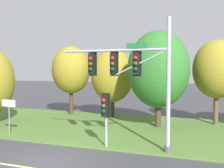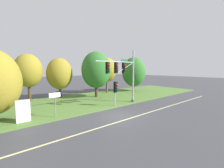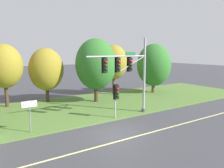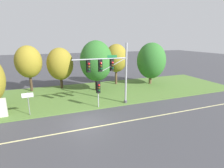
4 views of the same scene
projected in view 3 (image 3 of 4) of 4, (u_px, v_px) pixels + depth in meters
The scene contains 11 objects.
ground_plane at pixel (116, 134), 15.70m from camera, with size 160.00×160.00×0.00m, color #3D3D42.
lane_stripe at pixel (126, 139), 14.70m from camera, with size 36.00×0.16×0.01m, color beige.
grass_verge at pixel (71, 108), 22.53m from camera, with size 48.00×11.50×0.10m, color #517533.
traffic_signal_mast at pixel (129, 70), 19.47m from camera, with size 6.24×0.49×7.00m.
pedestrian_signal_near_kerb at pixel (116, 94), 18.68m from camera, with size 0.46×0.55×2.99m.
route_sign_post at pixel (30, 111), 15.43m from camera, with size 1.05×0.08×2.36m.
tree_left_of_mast at pixel (4, 66), 22.36m from camera, with size 3.63×3.63×6.53m.
tree_behind_signpost at pixel (46, 69), 24.67m from camera, with size 3.86×3.86×6.16m.
tree_mid_verge at pixel (96, 64), 24.71m from camera, with size 4.61×4.61×7.20m.
tree_tall_centre at pixel (114, 62), 28.93m from camera, with size 3.65×3.65×6.61m.
tree_right_far at pixel (154, 65), 30.44m from camera, with size 4.70×4.70×6.82m.
Camera 3 is at (-8.41, -12.41, 5.87)m, focal length 35.00 mm.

